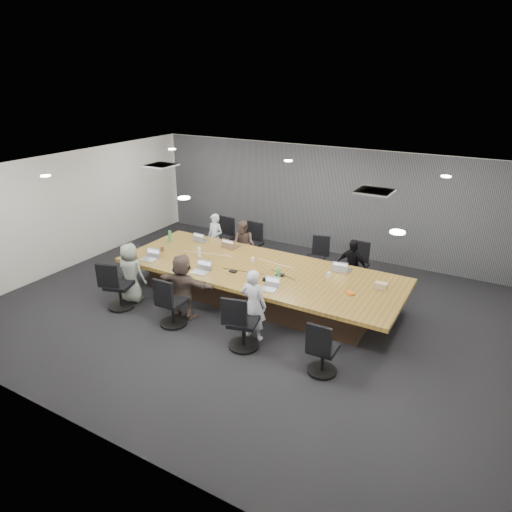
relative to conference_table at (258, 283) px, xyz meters
The scene contains 38 objects.
floor 0.64m from the conference_table, 90.00° to the right, with size 10.00×8.00×0.00m, color black.
ceiling 2.45m from the conference_table, 90.00° to the right, with size 10.00×8.00×0.00m, color white.
wall_back 3.64m from the conference_table, 90.00° to the left, with size 10.00×2.80×0.00m, color beige.
wall_front 4.61m from the conference_table, 90.00° to the right, with size 10.00×2.80×0.00m, color beige.
wall_left 5.12m from the conference_table, behind, with size 8.00×2.80×0.00m, color beige.
curtain 3.56m from the conference_table, 90.00° to the left, with size 9.80×0.04×2.80m, color #525459.
conference_table is the anchor object (origin of this frame).
chair_0 2.64m from the conference_table, 139.96° to the left, with size 0.58×0.58×0.86m, color black, non-canonical shape.
chair_1 2.07m from the conference_table, 124.68° to the left, with size 0.57×0.57×0.84m, color black, non-canonical shape.
chair_2 1.79m from the conference_table, 71.46° to the left, with size 0.51×0.51×0.76m, color black, non-canonical shape.
chair_3 2.31m from the conference_table, 47.30° to the left, with size 0.55×0.55×0.82m, color black, non-canonical shape.
chair_4 2.86m from the conference_table, 143.57° to the right, with size 0.57×0.57×0.84m, color black, non-canonical shape.
chair_5 1.93m from the conference_table, 118.48° to the right, with size 0.56×0.56×0.82m, color black, non-canonical shape.
chair_6 1.83m from the conference_table, 68.67° to the right, with size 0.57×0.57×0.85m, color black, non-canonical shape.
chair_7 2.74m from the conference_table, 38.35° to the right, with size 0.51×0.51×0.76m, color black, non-canonical shape.
person_0 2.44m from the conference_table, 146.28° to the left, with size 0.46×0.30×1.25m, color silver.
laptop_0 2.20m from the conference_table, 158.42° to the left, with size 0.31×0.21×0.02m, color #B2B2B7.
person_1 1.80m from the conference_table, 131.06° to the left, with size 0.59×0.46×1.21m, color brown.
laptop_1 1.46m from the conference_table, 145.78° to the left, with size 0.36×0.25×0.02m, color #8C6647.
person_3 2.08m from the conference_table, 40.71° to the left, with size 0.72×0.30×1.22m, color black.
laptop_3 1.80m from the conference_table, 27.02° to the left, with size 0.32×0.22×0.02m, color #B2B2B7.
person_4 2.68m from the conference_table, 149.62° to the right, with size 0.63×0.41×1.29m, color gray.
laptop_4 2.46m from the conference_table, 160.84° to the right, with size 0.33×0.23×0.02m, color #B2B2B7.
person_5 1.66m from the conference_table, 124.34° to the right, with size 1.23×0.39×1.33m, color brown.
laptop_5 1.27m from the conference_table, 139.06° to the right, with size 0.34×0.24×0.02m, color #B2B2B7.
person_6 1.53m from the conference_table, 63.82° to the right, with size 0.50×0.33×1.36m, color silver.
laptop_6 1.10m from the conference_table, 50.32° to the right, with size 0.29×0.20×0.02m, color #B2B2B7.
bottle_green_left 2.72m from the conference_table, behind, with size 0.08×0.08×0.27m, color #349A55.
bottle_green_right 0.82m from the conference_table, 24.06° to the right, with size 0.07×0.07×0.24m, color #349A55.
bottle_clear 1.51m from the conference_table, behind, with size 0.07×0.07×0.22m, color silver.
cup_white_far 0.54m from the conference_table, 138.45° to the left, with size 0.08×0.08×0.10m, color white.
cup_white_near 1.52m from the conference_table, 12.09° to the left, with size 0.08×0.08×0.11m, color white.
mug_brown 2.43m from the conference_table, behind, with size 0.09×0.09×0.11m, color brown.
mic_left 0.66m from the conference_table, 129.58° to the right, with size 0.14×0.10×0.03m, color black.
mic_right 0.67m from the conference_table, 10.62° to the right, with size 0.16×0.11×0.03m, color black.
stapler 0.76m from the conference_table, 45.59° to the right, with size 0.18×0.04×0.07m, color black.
canvas_bag 2.54m from the conference_table, ahead, with size 0.23×0.14×0.12m, color tan.
snack_packet 2.10m from the conference_table, ahead, with size 0.17×0.11×0.04m, color orange.
Camera 1 is at (4.29, -7.09, 4.54)m, focal length 32.00 mm.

